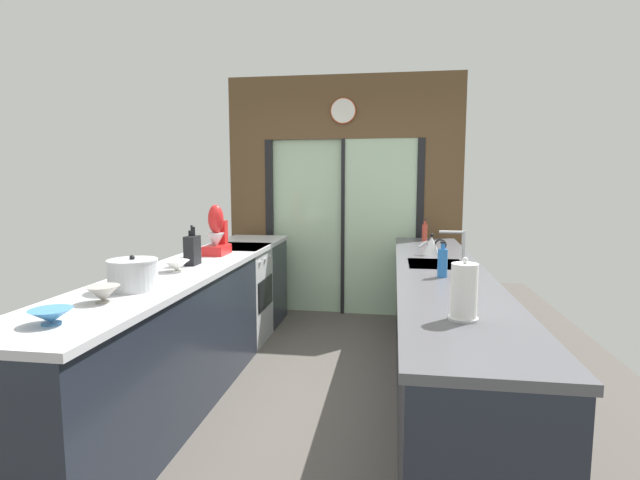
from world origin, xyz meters
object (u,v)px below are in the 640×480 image
(mixing_bowl_far, at_px, (176,266))
(soap_bottle_near, at_px, (442,262))
(oven_range, at_px, (236,294))
(knife_block, at_px, (192,250))
(paper_towel_roll, at_px, (464,292))
(mixing_bowl_near, at_px, (51,316))
(kettle, at_px, (432,246))
(stand_mixer, at_px, (217,235))
(mixing_bowl_mid, at_px, (103,294))
(stock_pot, at_px, (133,275))
(soap_bottle_far, at_px, (425,232))

(mixing_bowl_far, distance_m, soap_bottle_near, 1.78)
(soap_bottle_near, bearing_deg, oven_range, 146.06)
(knife_block, distance_m, paper_towel_roll, 2.13)
(mixing_bowl_near, distance_m, soap_bottle_near, 2.22)
(mixing_bowl_near, distance_m, kettle, 2.88)
(knife_block, distance_m, soap_bottle_near, 1.79)
(mixing_bowl_near, bearing_deg, stand_mixer, 90.00)
(oven_range, relative_size, knife_block, 3.13)
(oven_range, distance_m, mixing_bowl_mid, 2.21)
(soap_bottle_near, bearing_deg, knife_block, 173.91)
(mixing_bowl_near, height_order, stand_mixer, stand_mixer)
(stand_mixer, distance_m, kettle, 1.80)
(stand_mixer, bearing_deg, kettle, 7.92)
(stand_mixer, bearing_deg, mixing_bowl_far, -90.00)
(mixing_bowl_mid, bearing_deg, stock_pot, 90.00)
(mixing_bowl_near, relative_size, soap_bottle_far, 0.82)
(oven_range, xyz_separation_m, soap_bottle_near, (1.80, -1.21, 0.56))
(mixing_bowl_mid, bearing_deg, knife_block, 90.00)
(knife_block, relative_size, stock_pot, 1.05)
(oven_range, height_order, stock_pot, stock_pot)
(stock_pot, distance_m, kettle, 2.38)
(oven_range, xyz_separation_m, stand_mixer, (0.02, -0.51, 0.63))
(soap_bottle_far, bearing_deg, mixing_bowl_mid, -122.08)
(mixing_bowl_mid, distance_m, stand_mixer, 1.64)
(stock_pot, height_order, kettle, stock_pot)
(oven_range, distance_m, soap_bottle_far, 2.01)
(mixing_bowl_far, relative_size, soap_bottle_near, 0.77)
(mixing_bowl_near, distance_m, stock_pot, 0.68)
(mixing_bowl_near, height_order, kettle, kettle)
(oven_range, xyz_separation_m, paper_towel_roll, (1.80, -2.19, 0.59))
(mixing_bowl_far, distance_m, soap_bottle_far, 2.67)
(mixing_bowl_far, xyz_separation_m, kettle, (1.78, 1.03, 0.04))
(oven_range, xyz_separation_m, knife_block, (0.02, -1.02, 0.57))
(mixing_bowl_near, xyz_separation_m, stand_mixer, (0.00, 2.02, 0.12))
(kettle, xyz_separation_m, soap_bottle_far, (-0.00, 0.96, 0.01))
(mixing_bowl_near, xyz_separation_m, mixing_bowl_mid, (0.00, 0.38, 0.01))
(mixing_bowl_near, height_order, paper_towel_roll, paper_towel_roll)
(mixing_bowl_near, distance_m, soap_bottle_far, 3.68)
(soap_bottle_near, height_order, paper_towel_roll, paper_towel_roll)
(oven_range, bearing_deg, mixing_bowl_near, -89.58)
(soap_bottle_far, bearing_deg, mixing_bowl_far, -131.85)
(mixing_bowl_far, bearing_deg, paper_towel_roll, -26.73)
(oven_range, relative_size, soap_bottle_far, 4.15)
(soap_bottle_near, relative_size, soap_bottle_far, 1.05)
(kettle, bearing_deg, soap_bottle_far, 90.11)
(knife_block, bearing_deg, kettle, 22.95)
(stand_mixer, bearing_deg, soap_bottle_far, 34.17)
(mixing_bowl_far, height_order, stand_mixer, stand_mixer)
(mixing_bowl_near, bearing_deg, knife_block, 90.00)
(soap_bottle_near, bearing_deg, paper_towel_roll, -90.00)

